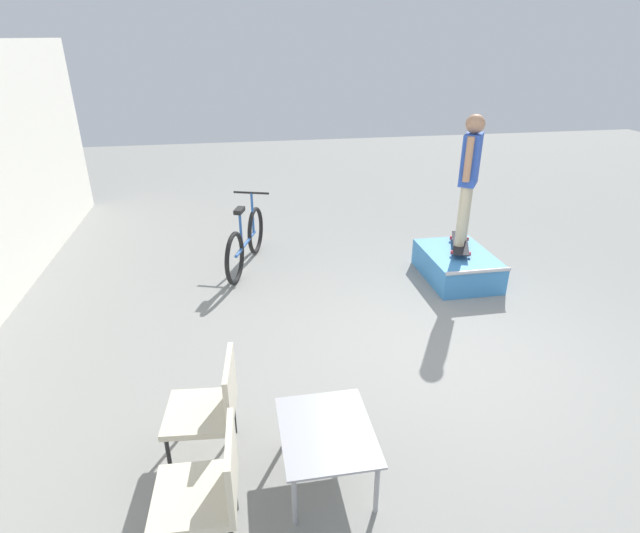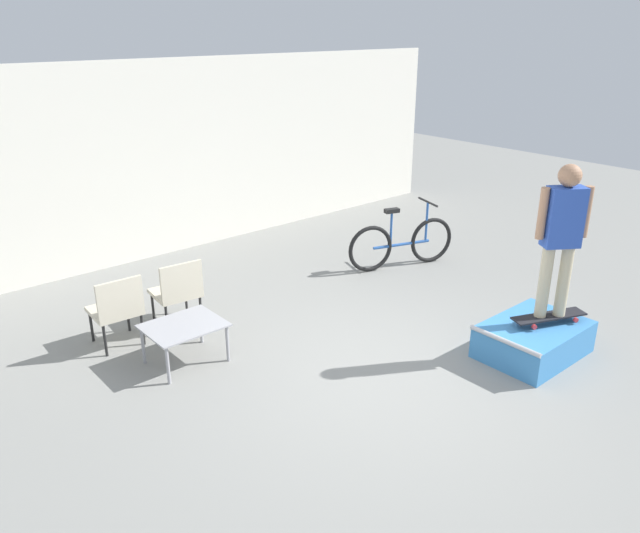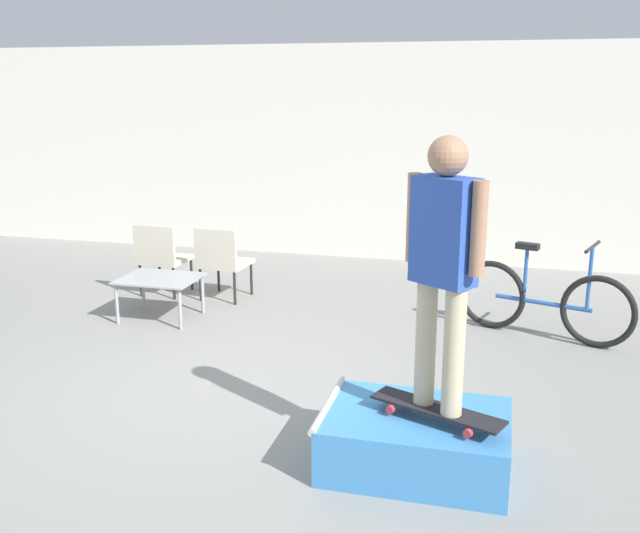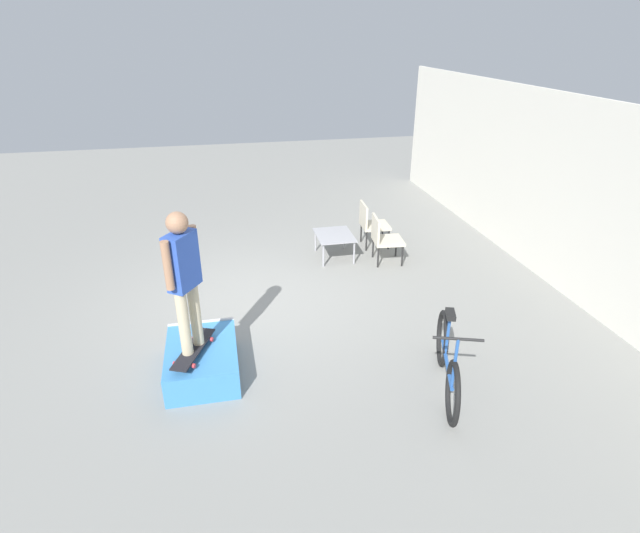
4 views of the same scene
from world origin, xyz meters
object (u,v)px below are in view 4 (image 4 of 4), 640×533
Objects in this scene: patio_chair_left at (371,222)px; patio_chair_right at (384,237)px; skateboard_on_ramp at (194,349)px; coffee_table at (334,237)px; skate_ramp_box at (202,360)px; bicycle at (447,362)px; person_skater at (184,272)px.

patio_chair_left is 0.77m from patio_chair_right.
patio_chair_left is 1.00× the size of patio_chair_right.
skateboard_on_ramp is 1.02× the size of patio_chair_left.
coffee_table is 0.90m from patio_chair_right.
skateboard_on_ramp is at bearing -29.12° from skate_ramp_box.
coffee_table is at bearing 164.50° from skateboard_on_ramp.
skateboard_on_ramp is (0.13, -0.07, 0.27)m from skate_ramp_box.
person_skater is at bearing -86.31° from bicycle.
person_skater is 1.00× the size of bicycle.
patio_chair_left and patio_chair_right have the same top height.
patio_chair_left reaches higher than skate_ramp_box.
patio_chair_left is at bearing 136.98° from skate_ramp_box.
coffee_table is 0.91m from patio_chair_left.
skate_ramp_box is at bearing 173.15° from skateboard_on_ramp.
coffee_table is (-3.04, 2.38, 0.21)m from skate_ramp_box.
skate_ramp_box is 1.37× the size of skateboard_on_ramp.
patio_chair_right is at bearing -167.97° from bicycle.
skate_ramp_box is at bearing -175.55° from person_skater.
skate_ramp_box is at bearing -89.20° from bicycle.
coffee_table is at bearing 175.79° from person_skater.
patio_chair_left reaches higher than skateboard_on_ramp.
person_skater is 3.17m from bicycle.
skateboard_on_ramp reaches higher than coffee_table.
skateboard_on_ramp is 4.01m from coffee_table.
patio_chair_left is 4.34m from bicycle.
patio_chair_right is (-2.66, 3.20, 0.30)m from skate_ramp_box.
coffee_table is 0.94× the size of patio_chair_left.
person_skater reaches higher than patio_chair_left.
skate_ramp_box is 1.39× the size of patio_chair_right.
patio_chair_left is (-3.56, 3.27, 0.03)m from skateboard_on_ramp.
person_skater is at bearing 135.80° from patio_chair_right.
skate_ramp_box is 1.28m from person_skater.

